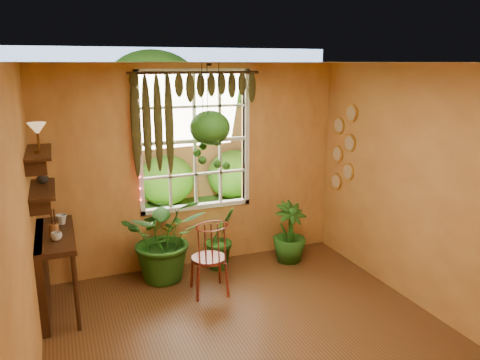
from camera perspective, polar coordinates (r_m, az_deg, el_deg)
The scene contains 23 objects.
floor at distance 4.80m, azimuth 3.08°, elevation -20.13°, with size 4.50×4.50×0.00m, color brown.
ceiling at distance 3.97m, azimuth 3.60°, elevation 14.09°, with size 4.50×4.50×0.00m, color white.
wall_back at distance 6.23m, azimuth -5.38°, elevation 1.53°, with size 4.00×4.00×0.00m, color gold.
wall_left at distance 3.86m, azimuth -25.06°, elevation -7.77°, with size 4.50×4.50×0.00m, color gold.
wall_right at distance 5.32m, azimuth 23.28°, elevation -1.76°, with size 4.50×4.50×0.00m, color gold.
window at distance 6.20m, azimuth -5.54°, elevation 4.75°, with size 1.52×0.10×1.86m.
valance_vine at distance 5.99m, azimuth -6.13°, elevation 9.97°, with size 1.70×0.12×1.10m.
string_lights at distance 5.94m, azimuth -12.38°, elevation 4.57°, with size 0.03×0.03×1.54m, color #FF2633, non-canonical shape.
wall_plates at distance 6.61m, azimuth 12.48°, elevation 3.76°, with size 0.04×0.32×1.10m, color beige, non-canonical shape.
counter_ledge at distance 5.63m, azimuth -22.47°, elevation -9.46°, with size 0.40×1.20×0.90m.
shelf_lower at distance 5.36m, azimuth -22.94°, elevation -1.06°, with size 0.25×0.90×0.04m, color #35220E.
shelf_upper at distance 5.28m, azimuth -23.36°, elevation 3.13°, with size 0.25×0.90×0.04m, color #35220E.
backyard at distance 10.74m, azimuth -11.13°, elevation 6.25°, with size 14.00×10.00×12.00m.
windsor_chair at distance 5.68m, azimuth -3.73°, elevation -10.68°, with size 0.45×0.47×1.12m.
potted_plant_left at distance 6.00m, azimuth -9.09°, elevation -6.88°, with size 1.02×0.89×1.14m, color #1B4713.
potted_plant_mid at distance 6.31m, azimuth -2.36°, elevation -7.00°, with size 0.47×0.38×0.86m, color #1B4713.
potted_plant_right at distance 6.55m, azimuth 6.03°, elevation -6.37°, with size 0.47×0.47×0.84m, color #1B4713.
hanging_basket at distance 5.84m, azimuth -3.67°, elevation 6.06°, with size 0.50×0.50×1.34m.
cup_a at distance 5.26m, azimuth -21.47°, elevation -6.42°, with size 0.11×0.11×0.09m, color silver.
cup_b at distance 5.75m, azimuth -20.94°, elevation -4.51°, with size 0.12×0.12×0.11m, color beige.
brush_jar at distance 5.41m, azimuth -21.80°, elevation -4.77°, with size 0.10×0.10×0.36m.
shelf_vase at distance 5.55m, azimuth -22.94°, elevation 0.32°, with size 0.13×0.13×0.13m, color #B2AD99.
tiffany_lamp at distance 5.10m, azimuth -23.48°, elevation 5.55°, with size 0.18×0.18×0.31m.
Camera 1 is at (-1.68, -3.60, 2.70)m, focal length 35.00 mm.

